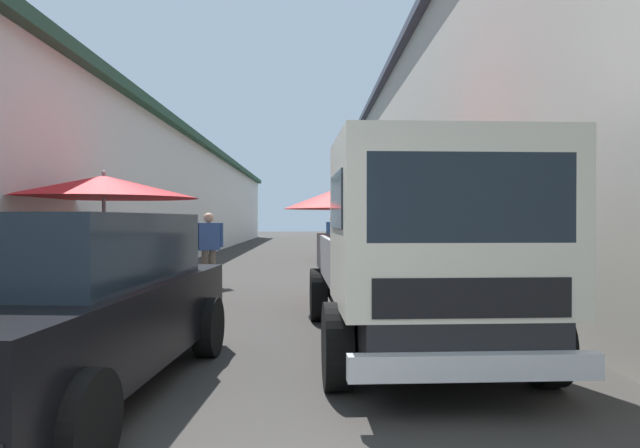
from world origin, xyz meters
name	(u,v)px	position (x,y,z in m)	size (l,w,h in m)	color
ground	(288,270)	(13.50, 0.00, 0.00)	(90.00, 90.00, 0.00)	#33302D
building_left_whitewash	(67,194)	(15.75, 6.94, 2.18)	(49.80, 7.50, 4.34)	silver
building_right_concrete	(512,156)	(15.75, -6.94, 3.38)	(49.80, 7.50, 6.74)	#A39E93
fruit_stall_mid_lane	(105,198)	(7.06, 2.52, 1.72)	(2.85, 2.85, 2.14)	#9E9EA3
fruit_stall_far_left	(341,212)	(17.74, -1.67, 1.63)	(2.31, 2.31, 2.24)	#9E9EA3
fruit_stall_near_left	(362,204)	(7.40, -1.46, 1.64)	(2.54, 2.54, 2.12)	#9E9EA3
hatchback_car	(60,303)	(2.99, 1.35, 0.74)	(4.01, 2.13, 1.45)	black
delivery_truck	(422,257)	(3.83, -1.70, 1.04)	(4.98, 2.11, 2.08)	black
vendor_by_crates	(333,236)	(15.97, -1.32, 0.86)	(0.51, 0.42, 1.51)	#232328
vendor_in_shade	(209,245)	(10.01, 1.49, 0.87)	(0.37, 0.57, 1.53)	#665B4C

